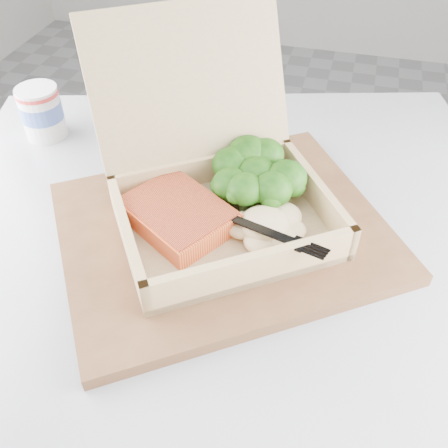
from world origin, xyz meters
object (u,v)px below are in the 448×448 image
(cafe_table, at_px, (230,336))
(paper_cup, at_px, (41,111))
(takeout_container, at_px, (213,174))
(serving_tray, at_px, (223,231))

(cafe_table, bearing_deg, paper_cup, 153.74)
(cafe_table, xyz_separation_m, takeout_container, (-0.04, 0.05, 0.25))
(cafe_table, height_order, takeout_container, takeout_container)
(serving_tray, distance_m, paper_cup, 0.36)
(takeout_container, distance_m, paper_cup, 0.33)
(cafe_table, bearing_deg, takeout_container, 124.74)
(serving_tray, bearing_deg, paper_cup, 155.72)
(paper_cup, bearing_deg, cafe_table, -26.26)
(serving_tray, bearing_deg, cafe_table, -53.84)
(serving_tray, xyz_separation_m, takeout_container, (-0.02, 0.03, 0.06))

